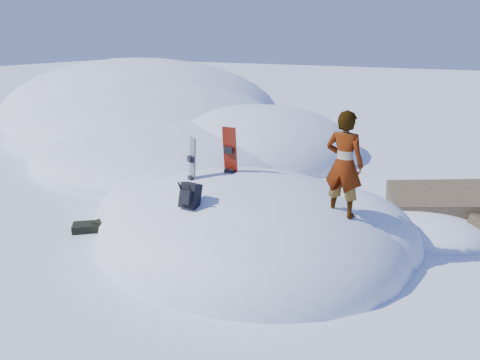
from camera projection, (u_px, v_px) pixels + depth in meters
The scene contains 9 objects.
ground at pixel (248, 242), 10.38m from camera, with size 120.00×120.00×0.00m, color white.
snow_mound at pixel (246, 236), 10.66m from camera, with size 8.00×6.00×3.00m.
snow_ridge at pixel (154, 127), 23.39m from camera, with size 21.50×18.50×6.40m.
rock_outcrop at pixel (443, 226), 11.22m from camera, with size 4.68×4.41×1.68m.
snowboard_red at pixel (230, 164), 10.35m from camera, with size 0.32×0.23×1.70m.
snowboard_dark at pixel (192, 171), 10.13m from camera, with size 0.28×0.27×1.49m.
backpack at pixel (190, 196), 8.84m from camera, with size 0.37×0.44×0.58m.
gear_pile at pixel (89, 226), 10.93m from camera, with size 0.84×0.73×0.22m.
person at pixel (344, 164), 8.61m from camera, with size 0.73×0.48×2.00m, color slate.
Camera 1 is at (4.36, -8.45, 4.39)m, focal length 35.00 mm.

